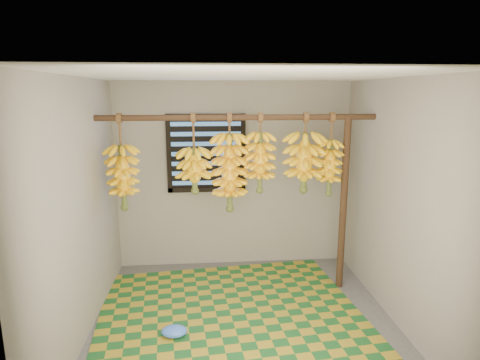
{
  "coord_description": "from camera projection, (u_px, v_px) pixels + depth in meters",
  "views": [
    {
      "loc": [
        -0.36,
        -3.59,
        2.25
      ],
      "look_at": [
        0.0,
        0.55,
        1.35
      ],
      "focal_mm": 30.0,
      "sensor_mm": 36.0,
      "label": 1
    }
  ],
  "objects": [
    {
      "name": "floor",
      "position": [
        245.0,
        324.0,
        4.01
      ],
      "size": [
        3.0,
        3.0,
        0.01
      ],
      "primitive_type": "cube",
      "color": "#4F4F4F",
      "rests_on": "ground"
    },
    {
      "name": "banana_bunch_d",
      "position": [
        260.0,
        162.0,
        4.39
      ],
      "size": [
        0.33,
        0.33,
        0.87
      ],
      "color": "brown",
      "rests_on": "hanging_pole"
    },
    {
      "name": "wall_back",
      "position": [
        234.0,
        176.0,
        5.22
      ],
      "size": [
        3.0,
        0.01,
        2.4
      ],
      "primitive_type": "cube",
      "color": "gray",
      "rests_on": "floor"
    },
    {
      "name": "hanging_pole",
      "position": [
        239.0,
        117.0,
        4.26
      ],
      "size": [
        3.0,
        0.06,
        0.06
      ],
      "primitive_type": "cylinder",
      "rotation": [
        0.0,
        1.57,
        0.0
      ],
      "color": "#452C1B",
      "rests_on": "wall_left"
    },
    {
      "name": "plastic_bag",
      "position": [
        174.0,
        331.0,
        3.77
      ],
      "size": [
        0.26,
        0.19,
        0.1
      ],
      "primitive_type": "ellipsoid",
      "rotation": [
        0.0,
        0.0,
        -0.04
      ],
      "color": "#3E73E9",
      "rests_on": "woven_mat"
    },
    {
      "name": "banana_bunch_e",
      "position": [
        304.0,
        163.0,
        4.43
      ],
      "size": [
        0.42,
        0.42,
        0.88
      ],
      "color": "brown",
      "rests_on": "hanging_pole"
    },
    {
      "name": "wall_right",
      "position": [
        400.0,
        204.0,
        3.88
      ],
      "size": [
        0.01,
        3.0,
        2.4
      ],
      "primitive_type": "cube",
      "color": "gray",
      "rests_on": "floor"
    },
    {
      "name": "window",
      "position": [
        206.0,
        154.0,
        5.09
      ],
      "size": [
        1.0,
        0.04,
        1.0
      ],
      "color": "black",
      "rests_on": "wall_back"
    },
    {
      "name": "woven_mat",
      "position": [
        229.0,
        310.0,
        4.24
      ],
      "size": [
        2.89,
        2.41,
        0.01
      ],
      "primitive_type": "cube",
      "rotation": [
        0.0,
        0.0,
        0.1
      ],
      "color": "#195723",
      "rests_on": "floor"
    },
    {
      "name": "banana_bunch_c",
      "position": [
        194.0,
        170.0,
        4.34
      ],
      "size": [
        0.36,
        0.36,
        0.86
      ],
      "color": "brown",
      "rests_on": "hanging_pole"
    },
    {
      "name": "banana_bunch_b",
      "position": [
        230.0,
        173.0,
        4.38
      ],
      "size": [
        0.38,
        0.38,
        1.08
      ],
      "color": "brown",
      "rests_on": "hanging_pole"
    },
    {
      "name": "wall_left",
      "position": [
        80.0,
        212.0,
        3.62
      ],
      "size": [
        0.01,
        3.0,
        2.4
      ],
      "primitive_type": "cube",
      "color": "gray",
      "rests_on": "floor"
    },
    {
      "name": "ceiling",
      "position": [
        245.0,
        75.0,
        3.49
      ],
      "size": [
        3.0,
        3.0,
        0.01
      ],
      "primitive_type": "cube",
      "color": "silver",
      "rests_on": "wall_back"
    },
    {
      "name": "banana_bunch_f",
      "position": [
        330.0,
        167.0,
        4.47
      ],
      "size": [
        0.26,
        0.26,
        0.92
      ],
      "color": "brown",
      "rests_on": "hanging_pole"
    },
    {
      "name": "support_post",
      "position": [
        343.0,
        205.0,
        4.58
      ],
      "size": [
        0.08,
        0.08,
        2.0
      ],
      "primitive_type": "cylinder",
      "color": "#452C1B",
      "rests_on": "floor"
    },
    {
      "name": "banana_bunch_a",
      "position": [
        123.0,
        177.0,
        4.29
      ],
      "size": [
        0.33,
        0.33,
        1.03
      ],
      "color": "brown",
      "rests_on": "hanging_pole"
    }
  ]
}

